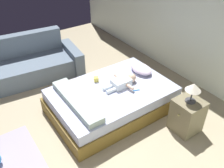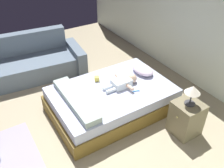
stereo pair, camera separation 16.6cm
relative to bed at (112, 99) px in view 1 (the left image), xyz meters
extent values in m
plane|color=gray|center=(0.19, -1.11, -0.21)|extent=(8.00, 8.00, 0.00)
cube|color=silver|center=(0.19, 1.89, 1.05)|extent=(8.00, 0.12, 2.54)
cube|color=brown|center=(0.00, 0.00, -0.08)|extent=(1.36, 2.06, 0.26)
cube|color=#ABB2CF|center=(0.00, 0.00, 0.13)|extent=(1.30, 1.98, 0.18)
ellipsoid|color=silver|center=(-0.14, 0.75, 0.29)|extent=(0.46, 0.30, 0.13)
cube|color=white|center=(0.01, 0.18, 0.29)|extent=(0.22, 0.31, 0.13)
sphere|color=beige|center=(0.01, 0.40, 0.30)|extent=(0.16, 0.16, 0.16)
cylinder|color=beige|center=(-0.16, 0.23, 0.29)|extent=(0.16, 0.08, 0.06)
cylinder|color=beige|center=(0.19, 0.23, 0.29)|extent=(0.16, 0.07, 0.06)
cylinder|color=white|center=(-0.04, -0.06, 0.26)|extent=(0.06, 0.18, 0.06)
cylinder|color=white|center=(0.07, -0.06, 0.26)|extent=(0.06, 0.18, 0.06)
cube|color=#2988E3|center=(0.27, 0.30, 0.23)|extent=(0.05, 0.11, 0.01)
cube|color=white|center=(0.29, 0.35, 0.24)|extent=(0.02, 0.03, 0.01)
cube|color=slate|center=(-1.72, -0.85, -0.02)|extent=(0.90, 1.74, 0.40)
cube|color=slate|center=(-2.18, -0.80, 0.21)|extent=(0.38, 1.68, 0.84)
cube|color=slate|center=(-1.62, 0.08, 0.05)|extent=(0.94, 0.30, 0.53)
cube|color=#6C6247|center=(1.06, 0.68, 0.07)|extent=(0.40, 0.40, 0.56)
sphere|color=tan|center=(1.06, 0.46, 0.19)|extent=(0.03, 0.03, 0.03)
cylinder|color=#333338|center=(1.06, 0.68, 0.36)|extent=(0.16, 0.16, 0.02)
cylinder|color=#333338|center=(1.06, 0.68, 0.46)|extent=(0.02, 0.02, 0.18)
cone|color=#F0E4D0|center=(1.06, 0.68, 0.61)|extent=(0.23, 0.23, 0.12)
cube|color=#928AA0|center=(0.08, -1.84, -0.21)|extent=(1.10, 0.87, 0.01)
cube|color=#91A29C|center=(0.00, -0.66, 0.27)|extent=(1.22, 0.26, 0.10)
cube|color=#DEC94A|center=(-0.35, -0.09, 0.26)|extent=(0.11, 0.11, 0.08)
camera|label=1|loc=(2.69, -1.87, 2.62)|focal=38.93mm
camera|label=2|loc=(2.78, -1.73, 2.62)|focal=38.93mm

